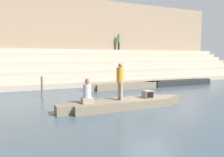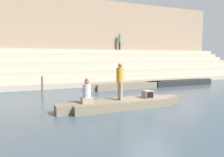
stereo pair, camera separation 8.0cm
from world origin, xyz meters
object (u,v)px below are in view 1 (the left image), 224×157
object	(u,v)px
moored_boat_distant	(179,82)
person_on_steps	(119,41)
mooring_post	(42,87)
rowboat_main	(122,103)
moored_boat_shore	(126,86)
person_standing	(120,79)
person_rowing	(87,93)
tv_set	(148,94)

from	to	relation	value
moored_boat_distant	person_on_steps	world-z (taller)	person_on_steps
moored_boat_distant	person_on_steps	xyz separation A→B (m)	(-2.07, 7.54, 3.96)
mooring_post	person_on_steps	size ratio (longest dim) A/B	0.69
rowboat_main	moored_boat_shore	size ratio (longest dim) A/B	0.99
person_standing	moored_boat_shore	bearing A→B (deg)	60.31
rowboat_main	person_rowing	world-z (taller)	person_rowing
person_rowing	moored_boat_distant	size ratio (longest dim) A/B	0.16
rowboat_main	moored_boat_distant	world-z (taller)	moored_boat_distant
person_standing	mooring_post	size ratio (longest dim) A/B	1.40
moored_boat_shore	person_on_steps	size ratio (longest dim) A/B	3.54
moored_boat_shore	rowboat_main	bearing A→B (deg)	-120.94
mooring_post	person_rowing	bearing A→B (deg)	-73.31
person_standing	moored_boat_shore	size ratio (longest dim) A/B	0.27
person_rowing	moored_boat_distant	bearing A→B (deg)	18.68
rowboat_main	tv_set	size ratio (longest dim) A/B	13.02
person_standing	tv_set	size ratio (longest dim) A/B	3.61
tv_set	rowboat_main	bearing A→B (deg)	170.34
person_standing	mooring_post	world-z (taller)	person_standing
mooring_post	person_standing	bearing A→B (deg)	-56.19
person_rowing	tv_set	world-z (taller)	person_rowing
person_standing	tv_set	bearing A→B (deg)	-3.14
rowboat_main	person_rowing	size ratio (longest dim) A/B	5.74
person_rowing	person_on_steps	size ratio (longest dim) A/B	0.61
person_on_steps	tv_set	bearing A→B (deg)	42.02
rowboat_main	mooring_post	distance (m)	5.53
person_standing	moored_boat_distant	size ratio (longest dim) A/B	0.26
person_rowing	mooring_post	distance (m)	4.81
tv_set	person_standing	bearing A→B (deg)	169.14
moored_boat_shore	moored_boat_distant	distance (m)	5.09
moored_boat_shore	mooring_post	distance (m)	6.23
rowboat_main	person_rowing	bearing A→B (deg)	-177.69
person_standing	tv_set	world-z (taller)	person_standing
person_standing	mooring_post	bearing A→B (deg)	124.07
person_standing	person_on_steps	distance (m)	14.55
person_rowing	tv_set	size ratio (longest dim) A/B	2.27
tv_set	mooring_post	world-z (taller)	mooring_post
person_on_steps	person_standing	bearing A→B (deg)	36.34
person_on_steps	person_rowing	bearing A→B (deg)	30.85
person_rowing	moored_boat_shore	xyz separation A→B (m)	(4.77, 5.51, -0.58)
rowboat_main	person_on_steps	size ratio (longest dim) A/B	3.50
mooring_post	person_on_steps	xyz separation A→B (m)	(9.17, 8.37, 3.58)
mooring_post	person_on_steps	bearing A→B (deg)	42.38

